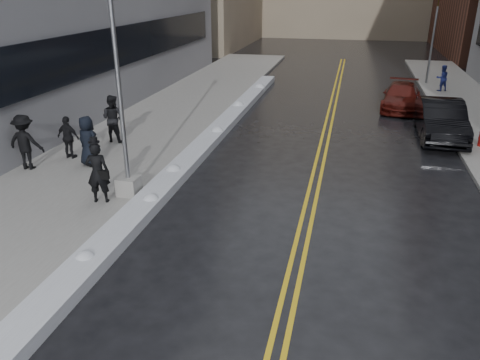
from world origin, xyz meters
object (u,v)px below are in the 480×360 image
Objects in this scene: lamppost at (123,124)px; pedestrian_d at (68,137)px; pedestrian_c at (88,141)px; car_maroon at (401,97)px; traffic_signal at (434,34)px; pedestrian_fedora at (98,173)px; pedestrian_e at (25,142)px; car_black at (441,120)px; pedestrian_b at (113,118)px; pedestrian_east at (442,78)px.

lamppost is 4.89m from pedestrian_d.
car_maroon is (12.14, 12.39, -0.40)m from pedestrian_c.
pedestrian_fedora is (-12.43, -22.71, -2.28)m from traffic_signal.
pedestrian_fedora is at bearing 140.39° from pedestrian_d.
car_maroon is (14.17, 13.24, -0.48)m from pedestrian_e.
traffic_signal is at bearing -133.00° from pedestrian_e.
pedestrian_e is 17.38m from car_black.
pedestrian_b is 21.14m from pedestrian_east.
pedestrian_e reaches higher than car_black.
pedestrian_e is 0.43× the size of car_maroon.
traffic_signal reaches higher than pedestrian_c.
pedestrian_fedora is 6.25m from pedestrian_b.
car_black is (-1.00, -12.77, -2.54)m from traffic_signal.
pedestrian_east is at bearing -138.07° from pedestrian_fedora.
pedestrian_east is at bearing -126.45° from pedestrian_d.
pedestrian_c is at bearing 26.77° from pedestrian_east.
pedestrian_c is (-2.62, 2.14, -1.44)m from lamppost.
pedestrian_c is at bearing 140.76° from lamppost.
pedestrian_fedora is 1.03× the size of pedestrian_c.
pedestrian_e is (-4.65, 1.30, -1.36)m from lamppost.
pedestrian_fedora is at bearing 34.84° from pedestrian_east.
pedestrian_fedora is at bearing -118.70° from traffic_signal.
lamppost reaches higher than traffic_signal.
pedestrian_east is 0.34× the size of car_maroon.
lamppost reaches higher than pedestrian_c.
pedestrian_b is 0.42× the size of car_maroon.
pedestrian_east is at bearing -77.71° from traffic_signal.
car_maroon is (13.30, 11.86, -0.29)m from pedestrian_d.
pedestrian_b is at bearing -82.07° from pedestrian_fedora.
pedestrian_d is at bearing 23.73° from pedestrian_east.
pedestrian_e reaches higher than car_maroon.
pedestrian_fedora is 15.16m from car_black.
pedestrian_e is 24.89m from pedestrian_east.
traffic_signal is 13.05m from car_black.
pedestrian_east is at bearing -130.88° from pedestrian_b.
pedestrian_east is 10.35m from car_black.
traffic_signal is at bearing 85.96° from car_black.
pedestrian_c is 2.20m from pedestrian_e.
lamppost is 3.68m from pedestrian_c.
car_maroon is at bearing 104.08° from car_black.
lamppost is 3.90× the size of pedestrian_fedora.
pedestrian_e is (-16.45, -20.70, -2.23)m from traffic_signal.
pedestrian_b reaches higher than pedestrian_d.
car_maroon is at bearing -136.93° from pedestrian_b.
pedestrian_fedora reaches higher than pedestrian_d.
pedestrian_e reaches higher than pedestrian_east.
lamppost is 4.03× the size of pedestrian_c.
pedestrian_fedora is (-0.63, -0.71, -1.41)m from lamppost.
pedestrian_e is at bearing 65.44° from pedestrian_d.
pedestrian_b is 0.99× the size of pedestrian_e.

